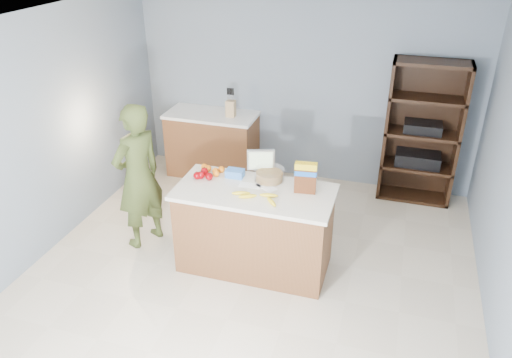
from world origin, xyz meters
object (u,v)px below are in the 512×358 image
(cereal_box, at_px, (306,176))
(person, at_px, (138,177))
(counter_peninsula, at_px, (255,232))
(tv, at_px, (261,161))
(shelving_unit, at_px, (421,134))

(cereal_box, bearing_deg, person, -178.89)
(counter_peninsula, distance_m, cereal_box, 0.83)
(person, distance_m, tv, 1.33)
(shelving_unit, xyz_separation_m, tv, (-1.59, -1.71, 0.19))
(person, bearing_deg, cereal_box, 114.26)
(shelving_unit, relative_size, tv, 6.38)
(person, bearing_deg, shelving_unit, 147.73)
(shelving_unit, relative_size, person, 1.11)
(person, xyz_separation_m, tv, (1.28, 0.27, 0.25))
(shelving_unit, distance_m, cereal_box, 2.23)
(tv, distance_m, cereal_box, 0.56)
(tv, bearing_deg, person, -168.27)
(tv, bearing_deg, shelving_unit, 47.17)
(shelving_unit, xyz_separation_m, cereal_box, (-1.07, -1.94, 0.22))
(cereal_box, bearing_deg, tv, 155.76)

